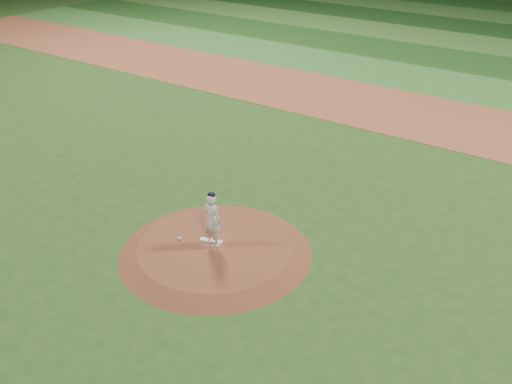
# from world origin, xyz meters

# --- Properties ---
(ground) EXTENTS (120.00, 120.00, 0.00)m
(ground) POSITION_xyz_m (0.00, 0.00, 0.00)
(ground) COLOR #2D571C
(ground) RESTS_ON ground
(infield_dirt_band) EXTENTS (70.00, 6.00, 0.02)m
(infield_dirt_band) POSITION_xyz_m (0.00, 14.00, 0.01)
(infield_dirt_band) COLOR #A35332
(infield_dirt_band) RESTS_ON ground
(outfield_stripe_0) EXTENTS (70.00, 5.00, 0.02)m
(outfield_stripe_0) POSITION_xyz_m (0.00, 19.50, 0.01)
(outfield_stripe_0) COLOR #3A7D2D
(outfield_stripe_0) RESTS_ON ground
(outfield_stripe_1) EXTENTS (70.00, 5.00, 0.02)m
(outfield_stripe_1) POSITION_xyz_m (0.00, 24.50, 0.01)
(outfield_stripe_1) COLOR #1F4E19
(outfield_stripe_1) RESTS_ON ground
(outfield_stripe_2) EXTENTS (70.00, 5.00, 0.02)m
(outfield_stripe_2) POSITION_xyz_m (0.00, 29.50, 0.01)
(outfield_stripe_2) COLOR #3D7329
(outfield_stripe_2) RESTS_ON ground
(pitchers_mound) EXTENTS (5.50, 5.50, 0.25)m
(pitchers_mound) POSITION_xyz_m (0.00, 0.00, 0.12)
(pitchers_mound) COLOR brown
(pitchers_mound) RESTS_ON ground
(pitching_rubber) EXTENTS (0.70, 0.37, 0.03)m
(pitching_rubber) POSITION_xyz_m (-0.23, 0.11, 0.27)
(pitching_rubber) COLOR white
(pitching_rubber) RESTS_ON pitchers_mound
(rosin_bag) EXTENTS (0.12, 0.12, 0.07)m
(rosin_bag) POSITION_xyz_m (-1.04, -0.35, 0.28)
(rosin_bag) COLOR beige
(rosin_bag) RESTS_ON pitchers_mound
(pitcher_on_mound) EXTENTS (0.61, 0.42, 1.68)m
(pitcher_on_mound) POSITION_xyz_m (-0.07, 0.01, 1.08)
(pitcher_on_mound) COLOR white
(pitcher_on_mound) RESTS_ON pitchers_mound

